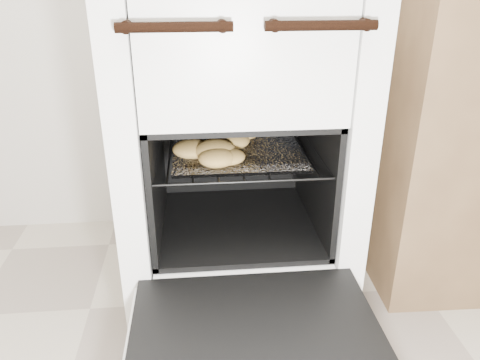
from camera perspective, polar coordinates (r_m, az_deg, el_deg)
The scene contains 5 objects.
stove at distance 1.32m, azimuth -0.60°, elevation 4.56°, with size 0.60×0.67×0.92m.
oven_door at distance 1.02m, azimuth 2.03°, elevation -18.83°, with size 0.54×0.42×0.04m.
oven_rack at distance 1.26m, azimuth -0.35°, elevation 3.51°, with size 0.44×0.42×0.01m.
foil_sheet at distance 1.24m, azimuth -0.26°, elevation 3.44°, with size 0.34×0.30×0.01m, color white.
baked_rolls at distance 1.21m, azimuth -2.32°, elevation 4.17°, with size 0.28×0.33×0.05m.
Camera 1 is at (-0.00, -0.07, 0.90)m, focal length 35.00 mm.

